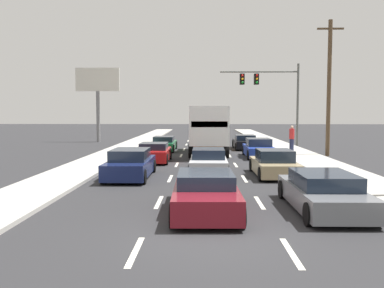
# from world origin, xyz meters

# --- Properties ---
(ground_plane) EXTENTS (140.00, 140.00, 0.00)m
(ground_plane) POSITION_xyz_m (0.00, 25.00, 0.00)
(ground_plane) COLOR #2B2B2D
(sidewalk_right) EXTENTS (2.66, 80.00, 0.14)m
(sidewalk_right) POSITION_xyz_m (6.58, 20.00, 0.07)
(sidewalk_right) COLOR #B2AFA8
(sidewalk_right) RESTS_ON ground_plane
(sidewalk_left) EXTENTS (2.66, 80.00, 0.14)m
(sidewalk_left) POSITION_xyz_m (-6.58, 20.00, 0.07)
(sidewalk_left) COLOR #B2AFA8
(sidewalk_left) RESTS_ON ground_plane
(lane_markings) EXTENTS (3.54, 57.00, 0.01)m
(lane_markings) POSITION_xyz_m (0.00, 21.25, 0.00)
(lane_markings) COLOR silver
(lane_markings) RESTS_ON ground_plane
(car_green) EXTENTS (1.86, 4.54, 1.14)m
(car_green) POSITION_xyz_m (-3.23, 22.44, 0.53)
(car_green) COLOR #196B38
(car_green) RESTS_ON ground_plane
(car_red) EXTENTS (1.93, 4.06, 1.18)m
(car_red) POSITION_xyz_m (-3.16, 15.08, 0.55)
(car_red) COLOR red
(car_red) RESTS_ON ground_plane
(car_navy) EXTENTS (1.94, 4.63, 1.34)m
(car_navy) POSITION_xyz_m (-3.57, 8.98, 0.62)
(car_navy) COLOR #141E4C
(car_navy) RESTS_ON ground_plane
(box_truck) EXTENTS (2.67, 9.10, 3.41)m
(box_truck) POSITION_xyz_m (0.20, 19.63, 2.00)
(box_truck) COLOR white
(box_truck) RESTS_ON ground_plane
(car_silver) EXTENTS (1.91, 4.66, 1.24)m
(car_silver) POSITION_xyz_m (0.08, 10.53, 0.57)
(car_silver) COLOR #B7BABF
(car_silver) RESTS_ON ground_plane
(car_maroon) EXTENTS (2.07, 4.71, 1.22)m
(car_maroon) POSITION_xyz_m (-0.13, 2.44, 0.57)
(car_maroon) COLOR maroon
(car_maroon) RESTS_ON ground_plane
(car_black) EXTENTS (1.85, 4.28, 1.17)m
(car_black) POSITION_xyz_m (3.31, 24.16, 0.54)
(car_black) COLOR black
(car_black) RESTS_ON ground_plane
(car_blue) EXTENTS (1.87, 4.39, 1.27)m
(car_blue) POSITION_xyz_m (3.58, 17.91, 0.57)
(car_blue) COLOR #1E389E
(car_blue) RESTS_ON ground_plane
(car_tan) EXTENTS (1.93, 4.26, 1.28)m
(car_tan) POSITION_xyz_m (3.19, 9.62, 0.57)
(car_tan) COLOR tan
(car_tan) RESTS_ON ground_plane
(car_gray) EXTENTS (2.02, 4.70, 1.19)m
(car_gray) POSITION_xyz_m (3.51, 2.67, 0.57)
(car_gray) COLOR slate
(car_gray) RESTS_ON ground_plane
(traffic_signal_mast) EXTENTS (7.01, 0.69, 7.32)m
(traffic_signal_mast) POSITION_xyz_m (5.48, 27.17, 5.31)
(traffic_signal_mast) COLOR #595B56
(traffic_signal_mast) RESTS_ON ground_plane
(utility_pole_mid) EXTENTS (1.80, 0.28, 9.31)m
(utility_pole_mid) POSITION_xyz_m (8.49, 18.87, 4.79)
(utility_pole_mid) COLOR brown
(utility_pole_mid) RESTS_ON ground_plane
(roadside_billboard) EXTENTS (4.45, 0.36, 7.51)m
(roadside_billboard) POSITION_xyz_m (-10.83, 32.03, 5.42)
(roadside_billboard) COLOR slate
(roadside_billboard) RESTS_ON ground_plane
(pedestrian_near_corner) EXTENTS (0.38, 0.38, 1.88)m
(pedestrian_near_corner) POSITION_xyz_m (6.56, 21.44, 1.09)
(pedestrian_near_corner) COLOR #1E233F
(pedestrian_near_corner) RESTS_ON sidewalk_right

